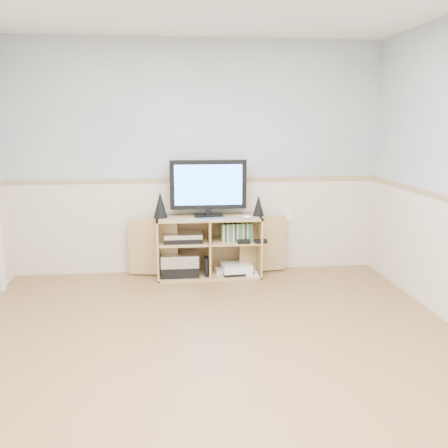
{
  "coord_description": "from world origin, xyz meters",
  "views": [
    {
      "loc": [
        -0.28,
        -3.17,
        1.65
      ],
      "look_at": [
        0.18,
        1.2,
        0.74
      ],
      "focal_mm": 40.0,
      "sensor_mm": 36.0,
      "label": 1
    }
  ],
  "objects_px": {
    "media_cabinet": "(209,245)",
    "game_consoles": "(235,269)",
    "monitor": "(208,186)",
    "keyboard": "(214,219)"
  },
  "relations": [
    {
      "from": "monitor",
      "to": "game_consoles",
      "type": "distance_m",
      "value": 0.95
    },
    {
      "from": "monitor",
      "to": "keyboard",
      "type": "relative_size",
      "value": 2.73
    },
    {
      "from": "keyboard",
      "to": "media_cabinet",
      "type": "bearing_deg",
      "value": 93.37
    },
    {
      "from": "monitor",
      "to": "game_consoles",
      "type": "bearing_deg",
      "value": -12.04
    },
    {
      "from": "media_cabinet",
      "to": "game_consoles",
      "type": "bearing_deg",
      "value": -12.64
    },
    {
      "from": "monitor",
      "to": "media_cabinet",
      "type": "bearing_deg",
      "value": 90.0
    },
    {
      "from": "monitor",
      "to": "game_consoles",
      "type": "height_order",
      "value": "monitor"
    },
    {
      "from": "media_cabinet",
      "to": "keyboard",
      "type": "bearing_deg",
      "value": -77.31
    },
    {
      "from": "media_cabinet",
      "to": "monitor",
      "type": "bearing_deg",
      "value": -90.0
    },
    {
      "from": "media_cabinet",
      "to": "game_consoles",
      "type": "height_order",
      "value": "media_cabinet"
    }
  ]
}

